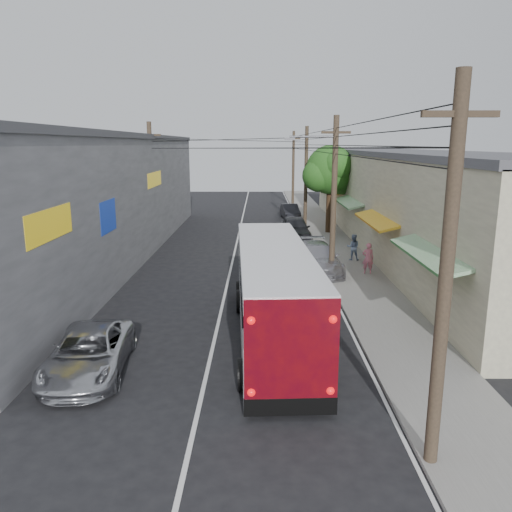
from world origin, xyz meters
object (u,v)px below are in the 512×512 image
Objects in this scene: jeepney at (89,353)px; parked_car_mid at (295,228)px; coach_bus at (273,291)px; pedestrian_far at (353,247)px; parked_suv at (317,258)px; pedestrian_near at (368,258)px; parked_car_far at (290,211)px.

parked_car_mid is (7.56, 21.14, 0.17)m from jeepney.
coach_bus is 7.52× the size of pedestrian_far.
parked_suv is 3.29× the size of pedestrian_near.
pedestrian_far is (-0.19, 3.09, -0.06)m from pedestrian_near.
pedestrian_near is (3.06, -9.81, 0.10)m from parked_car_mid.
parked_car_mid reaches higher than parked_suv.
parked_car_far is at bearing 82.51° from coach_bus.
pedestrian_near is at bearing -74.58° from parked_car_mid.
parked_car_mid is 1.22× the size of parked_car_far.
pedestrian_near is (2.55, -0.72, 0.16)m from parked_suv.
coach_bus is at bearing -99.95° from parked_car_far.
parked_car_mid is at bearing -96.80° from parked_car_far.
coach_bus is 12.47m from pedestrian_far.
pedestrian_near is at bearing 41.44° from jeepney.
coach_bus reaches higher than pedestrian_near.
pedestrian_near is (2.79, -20.21, 0.27)m from parked_car_far.
pedestrian_near reaches higher than jeepney.
coach_bus is 28.67m from parked_car_far.
coach_bus is at bearing -98.32° from parked_car_mid.
jeepney is at bearing -154.49° from coach_bus.
parked_car_far is (7.83, 31.54, 0.00)m from jeepney.
parked_car_far is 20.40m from pedestrian_near.
coach_bus reaches higher than jeepney.
parked_car_far is at bearing 86.64° from parked_car_mid.
pedestrian_near is at bearing -87.46° from parked_car_far.
pedestrian_far is at bearing -86.69° from parked_car_far.
parked_car_mid is (2.04, 18.16, -0.84)m from coach_bus.
pedestrian_near is 3.10m from pedestrian_far.
parked_car_mid is at bearing 64.92° from jeepney.
coach_bus reaches higher than parked_car_far.
parked_suv is 19.49m from parked_car_far.
pedestrian_near reaches higher than parked_suv.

